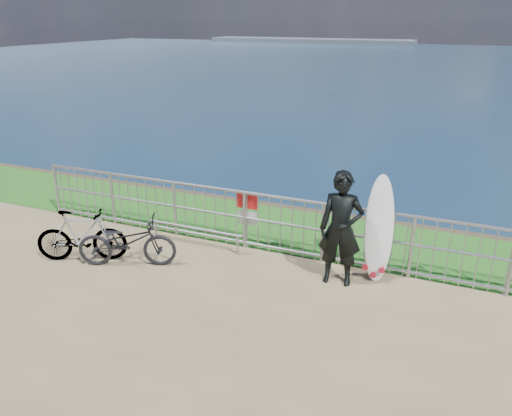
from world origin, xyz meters
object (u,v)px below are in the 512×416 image
at_px(surfer, 341,229).
at_px(bicycle_far, 81,236).
at_px(bicycle_near, 127,242).
at_px(surfboard, 379,233).

distance_m(surfer, bicycle_far, 4.53).
relative_size(surfer, bicycle_near, 1.11).
height_order(surfer, bicycle_far, surfer).
bearing_deg(surfer, surfboard, 30.96).
distance_m(surfboard, bicycle_far, 5.13).
height_order(bicycle_near, bicycle_far, bicycle_far).
bearing_deg(bicycle_far, surfer, -102.18).
xyz_separation_m(surfboard, bicycle_near, (-4.07, -1.24, -0.37)).
bearing_deg(bicycle_near, bicycle_far, 77.59).
xyz_separation_m(surfer, bicycle_far, (-4.39, -1.00, -0.47)).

